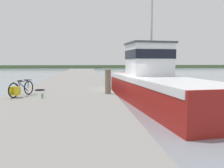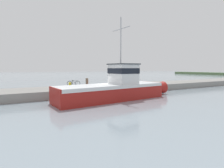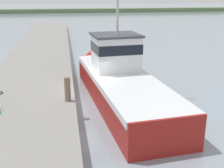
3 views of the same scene
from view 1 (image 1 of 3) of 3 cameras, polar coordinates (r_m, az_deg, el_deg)
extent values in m
plane|color=#84939E|center=(13.56, 3.85, -5.31)|extent=(320.00, 320.00, 0.00)
cube|color=gray|center=(13.33, -12.16, -3.56)|extent=(5.55, 80.00, 0.94)
cube|color=#567047|center=(101.44, 12.24, 4.54)|extent=(180.00, 5.00, 1.23)
cube|color=maroon|center=(13.70, 11.81, -1.74)|extent=(4.41, 12.49, 1.68)
cone|color=maroon|center=(20.48, 3.72, 0.84)|extent=(1.80, 2.34, 1.60)
cube|color=silver|center=(13.63, 11.87, 1.07)|extent=(4.46, 12.26, 0.34)
cube|color=silver|center=(15.00, 9.62, 6.20)|extent=(2.84, 2.66, 2.10)
cube|color=black|center=(15.01, 9.64, 7.60)|extent=(2.90, 2.71, 0.59)
cube|color=#3D4247|center=(15.05, 9.69, 10.43)|extent=(3.07, 2.87, 0.12)
cylinder|color=#B2B2B7|center=(15.14, 10.40, 20.13)|extent=(0.14, 0.14, 4.95)
torus|color=black|center=(11.08, -24.31, -1.51)|extent=(0.32, 0.68, 0.71)
torus|color=black|center=(11.93, -20.93, -0.89)|extent=(0.32, 0.68, 0.71)
cylinder|color=black|center=(11.23, -23.71, -1.81)|extent=(0.17, 0.36, 0.19)
cylinder|color=black|center=(11.39, -23.00, -0.74)|extent=(0.09, 0.15, 0.54)
cylinder|color=black|center=(11.24, -23.59, -0.43)|extent=(0.22, 0.46, 0.40)
cylinder|color=black|center=(11.61, -22.13, -0.63)|extent=(0.30, 0.66, 0.54)
cylinder|color=black|center=(11.62, -22.02, 0.70)|extent=(0.25, 0.54, 0.05)
cylinder|color=black|center=(11.89, -21.06, -0.06)|extent=(0.07, 0.11, 0.36)
cylinder|color=black|center=(11.84, -21.19, 1.02)|extent=(0.42, 0.20, 0.04)
cube|color=black|center=(11.38, -22.98, 0.76)|extent=(0.18, 0.26, 0.05)
cube|color=gold|center=(11.22, -24.68, -1.63)|extent=(0.23, 0.34, 0.39)
cube|color=gold|center=(11.04, -23.58, -1.70)|extent=(0.23, 0.34, 0.39)
cylinder|color=#756651|center=(11.40, -1.08, 0.62)|extent=(0.31, 0.31, 1.28)
torus|color=black|center=(13.48, -18.36, -1.49)|extent=(0.56, 0.56, 0.05)
cylinder|color=green|center=(10.49, -17.79, -3.01)|extent=(0.06, 0.06, 0.22)
cylinder|color=silver|center=(10.95, -17.48, -2.58)|extent=(0.07, 0.07, 0.25)
camera|label=2|loc=(20.85, 73.21, 3.80)|focal=28.00mm
camera|label=3|loc=(4.55, 153.85, 48.64)|focal=45.00mm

